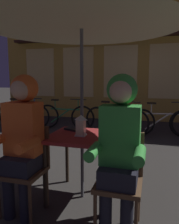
% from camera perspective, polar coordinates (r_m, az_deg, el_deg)
% --- Properties ---
extents(ground_plane, '(60.00, 60.00, 0.00)m').
position_cam_1_polar(ground_plane, '(2.74, -1.86, -21.13)').
color(ground_plane, '#2D2B28').
extents(cafe_table, '(0.72, 0.72, 0.74)m').
position_cam_1_polar(cafe_table, '(2.48, -1.93, -8.21)').
color(cafe_table, maroon).
rests_on(cafe_table, ground_plane).
extents(patio_umbrella, '(2.10, 2.10, 2.31)m').
position_cam_1_polar(patio_umbrella, '(2.48, -2.11, 25.01)').
color(patio_umbrella, '#4C4C51').
rests_on(patio_umbrella, ground_plane).
extents(lantern, '(0.11, 0.11, 0.23)m').
position_cam_1_polar(lantern, '(2.39, -2.18, -3.36)').
color(lantern, white).
rests_on(lantern, cafe_table).
extents(chair_left, '(0.40, 0.40, 0.87)m').
position_cam_1_polar(chair_left, '(2.41, -15.96, -12.81)').
color(chair_left, '#513823').
rests_on(chair_left, ground_plane).
extents(chair_right, '(0.40, 0.40, 0.87)m').
position_cam_1_polar(chair_right, '(2.10, 7.90, -15.86)').
color(chair_right, '#513823').
rests_on(chair_right, ground_plane).
extents(person_left_hooded, '(0.45, 0.56, 1.40)m').
position_cam_1_polar(person_left_hooded, '(2.26, -17.08, -4.80)').
color(person_left_hooded, black).
rests_on(person_left_hooded, ground_plane).
extents(person_right_hooded, '(0.45, 0.56, 1.40)m').
position_cam_1_polar(person_right_hooded, '(1.92, 7.87, -6.80)').
color(person_right_hooded, black).
rests_on(person_right_hooded, ground_plane).
extents(shopfront_building, '(10.00, 0.93, 6.20)m').
position_cam_1_polar(shopfront_building, '(7.86, 14.22, 20.94)').
color(shopfront_building, gold).
rests_on(shopfront_building, ground_plane).
extents(bicycle_nearest, '(1.68, 0.08, 0.84)m').
position_cam_1_polar(bicycle_nearest, '(6.59, -16.91, -0.71)').
color(bicycle_nearest, black).
rests_on(bicycle_nearest, ground_plane).
extents(bicycle_second, '(1.68, 0.08, 0.84)m').
position_cam_1_polar(bicycle_second, '(6.08, -6.43, -1.13)').
color(bicycle_second, black).
rests_on(bicycle_second, ground_plane).
extents(bicycle_third, '(1.65, 0.40, 0.84)m').
position_cam_1_polar(bicycle_third, '(5.51, 6.79, -2.14)').
color(bicycle_third, black).
rests_on(bicycle_third, ground_plane).
extents(bicycle_fourth, '(1.67, 0.29, 0.84)m').
position_cam_1_polar(bicycle_fourth, '(5.53, 18.53, -2.47)').
color(bicycle_fourth, black).
rests_on(bicycle_fourth, ground_plane).
extents(book, '(0.24, 0.21, 0.02)m').
position_cam_1_polar(book, '(2.70, -4.14, -4.40)').
color(book, black).
rests_on(book, cafe_table).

